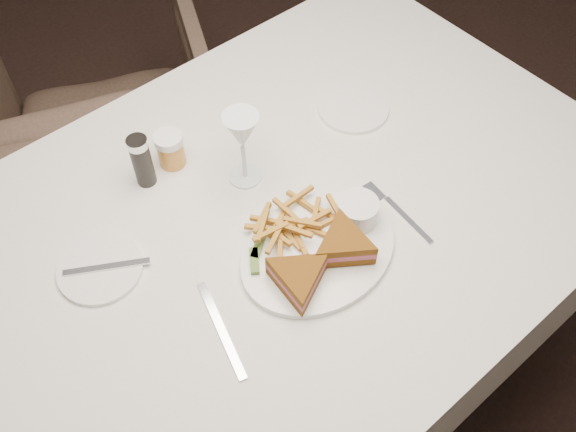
% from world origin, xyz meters
% --- Properties ---
extents(ground, '(5.00, 5.00, 0.00)m').
position_xyz_m(ground, '(0.00, 0.00, 0.00)').
color(ground, black).
rests_on(ground, ground).
extents(table, '(1.58, 1.15, 0.75)m').
position_xyz_m(table, '(-0.23, -0.12, 0.38)').
color(table, silver).
rests_on(table, ground).
extents(chair_far, '(0.83, 0.81, 0.70)m').
position_xyz_m(chair_far, '(-0.32, 0.73, 0.35)').
color(chair_far, '#44332A').
rests_on(chair_far, ground).
extents(table_setting, '(0.81, 0.59, 0.18)m').
position_xyz_m(table_setting, '(-0.23, -0.16, 0.79)').
color(table_setting, white).
rests_on(table_setting, table).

